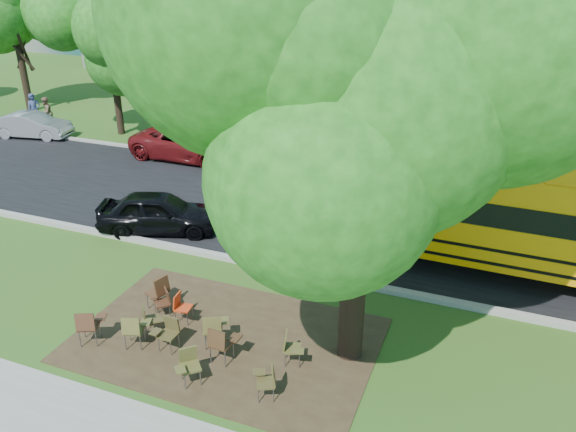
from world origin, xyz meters
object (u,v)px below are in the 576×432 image
at_px(black_car, 159,212).
at_px(chair_9, 163,300).
at_px(chair_10, 181,306).
at_px(pedestrian_b, 46,112).
at_px(chair_4, 221,342).
at_px(chair_1, 149,318).
at_px(chair_8, 159,289).
at_px(chair_5, 188,363).
at_px(pedestrian_a, 35,111).
at_px(chair_3, 168,331).
at_px(chair_6, 268,379).
at_px(bg_car_red, 190,143).
at_px(chair_11, 214,327).
at_px(bg_car_silver, 32,125).
at_px(chair_0, 89,324).
at_px(chair_2, 134,328).
at_px(main_tree, 363,106).
at_px(chair_7, 290,346).

bearing_deg(black_car, chair_9, -165.01).
distance_m(chair_10, pedestrian_b, 20.54).
xyz_separation_m(chair_4, chair_10, (-1.64, 1.02, -0.09)).
xyz_separation_m(chair_1, chair_8, (-0.41, 1.06, 0.09)).
bearing_deg(chair_5, pedestrian_a, -81.69).
relative_size(black_car, pedestrian_a, 2.18).
distance_m(chair_3, chair_10, 1.05).
distance_m(chair_5, pedestrian_b, 22.70).
relative_size(chair_8, chair_10, 1.23).
bearing_deg(chair_6, pedestrian_b, 27.78).
xyz_separation_m(black_car, pedestrian_a, (-13.24, 8.38, 0.23)).
bearing_deg(pedestrian_a, bg_car_red, -67.51).
distance_m(chair_1, chair_3, 0.74).
xyz_separation_m(chair_11, pedestrian_b, (-17.27, 13.39, 0.25)).
height_order(black_car, bg_car_silver, black_car).
bearing_deg(chair_0, pedestrian_a, 111.96).
bearing_deg(chair_2, main_tree, -0.09).
xyz_separation_m(bg_car_silver, bg_car_red, (9.09, 0.00, 0.10)).
bearing_deg(pedestrian_a, chair_2, -99.63).
distance_m(chair_3, chair_6, 2.82).
distance_m(chair_4, bg_car_silver, 20.85).
bearing_deg(bg_car_silver, black_car, -130.99).
xyz_separation_m(chair_7, chair_10, (-3.07, 0.51, -0.01)).
height_order(chair_5, bg_car_red, bg_car_red).
height_order(chair_3, bg_car_red, bg_car_red).
distance_m(chair_1, chair_4, 2.07).
height_order(chair_4, bg_car_silver, bg_car_silver).
bearing_deg(chair_5, pedestrian_b, -83.02).
bearing_deg(chair_0, chair_4, -15.47).
bearing_deg(main_tree, chair_2, -161.17).
distance_m(chair_2, chair_6, 3.51).
xyz_separation_m(chair_9, bg_car_red, (-5.70, 10.97, 0.26)).
relative_size(chair_2, chair_8, 0.93).
bearing_deg(pedestrian_b, chair_5, 39.68).
height_order(chair_11, pedestrian_a, pedestrian_a).
bearing_deg(chair_3, chair_10, -72.92).
bearing_deg(chair_7, bg_car_red, -158.18).
distance_m(chair_11, pedestrian_b, 21.86).
bearing_deg(chair_7, chair_8, -118.96).
relative_size(chair_8, chair_11, 1.07).
bearing_deg(bg_car_red, chair_10, -150.17).
height_order(chair_5, chair_11, chair_11).
height_order(chair_6, black_car, black_car).
distance_m(chair_6, chair_10, 3.44).
bearing_deg(chair_0, chair_8, 44.53).
xyz_separation_m(chair_3, chair_10, (-0.28, 1.02, -0.02)).
relative_size(chair_7, bg_car_silver, 0.21).
bearing_deg(chair_8, chair_4, -103.93).
bearing_deg(pedestrian_a, main_tree, -89.52).
bearing_deg(black_car, chair_6, -151.68).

